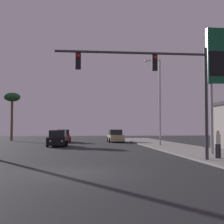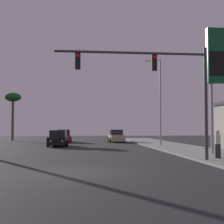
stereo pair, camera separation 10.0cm
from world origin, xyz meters
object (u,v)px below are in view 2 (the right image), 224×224
object	(u,v)px
car_black	(58,139)
car_red	(64,136)
gas_station_sign	(220,63)
street_lamp	(159,97)
traffic_light_mast	(162,78)
palm_tree_far	(13,99)
pedestrian_on_sidewalk	(218,143)
car_tan	(116,136)

from	to	relation	value
car_black	car_red	world-z (taller)	same
gas_station_sign	street_lamp	bearing A→B (deg)	100.12
traffic_light_mast	palm_tree_far	distance (m)	33.85
street_lamp	pedestrian_on_sidewalk	xyz separation A→B (m)	(0.10, -13.59, -4.08)
palm_tree_far	gas_station_sign	bearing A→B (deg)	-52.78
street_lamp	gas_station_sign	distance (m)	10.66
car_tan	traffic_light_mast	world-z (taller)	traffic_light_mast
car_red	traffic_light_mast	bearing A→B (deg)	102.94
car_red	car_tan	bearing A→B (deg)	169.64
pedestrian_on_sidewalk	street_lamp	bearing A→B (deg)	90.43
car_tan	gas_station_sign	size ratio (longest dim) A/B	0.48
palm_tree_far	street_lamp	bearing A→B (deg)	-41.39
gas_station_sign	car_black	bearing A→B (deg)	136.48
gas_station_sign	car_red	bearing A→B (deg)	119.83
gas_station_sign	palm_tree_far	distance (m)	33.26
traffic_light_mast	palm_tree_far	bearing A→B (deg)	115.84
car_tan	pedestrian_on_sidewalk	bearing A→B (deg)	97.34
car_black	gas_station_sign	world-z (taller)	gas_station_sign
car_black	gas_station_sign	bearing A→B (deg)	138.58
pedestrian_on_sidewalk	palm_tree_far	xyz separation A→B (m)	(-18.36, 29.69, 5.16)
car_black	street_lamp	world-z (taller)	street_lamp
street_lamp	palm_tree_far	bearing A→B (deg)	138.61
car_black	palm_tree_far	world-z (taller)	palm_tree_far
pedestrian_on_sidewalk	palm_tree_far	size ratio (longest dim) A/B	0.23
traffic_light_mast	palm_tree_far	xyz separation A→B (m)	(-14.75, 30.44, 1.39)
car_tan	traffic_light_mast	xyz separation A→B (m)	(-0.14, -24.36, 4.04)
traffic_light_mast	street_lamp	distance (m)	14.77
car_red	pedestrian_on_sidewalk	size ratio (longest dim) A/B	2.60
car_tan	traffic_light_mast	bearing A→B (deg)	88.63
car_black	traffic_light_mast	size ratio (longest dim) A/B	0.49
palm_tree_far	car_red	bearing A→B (deg)	-32.93
car_red	street_lamp	world-z (taller)	street_lamp
traffic_light_mast	car_tan	bearing A→B (deg)	89.68
palm_tree_far	car_black	bearing A→B (deg)	-62.20
car_red	palm_tree_far	size ratio (longest dim) A/B	0.61
street_lamp	car_black	bearing A→B (deg)	172.85
car_black	car_red	distance (m)	9.70
car_tan	traffic_light_mast	distance (m)	24.69
traffic_light_mast	pedestrian_on_sidewalk	size ratio (longest dim) A/B	5.27
car_tan	street_lamp	xyz separation A→B (m)	(3.38, -10.01, 4.36)
street_lamp	pedestrian_on_sidewalk	world-z (taller)	street_lamp
car_tan	palm_tree_far	distance (m)	16.97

